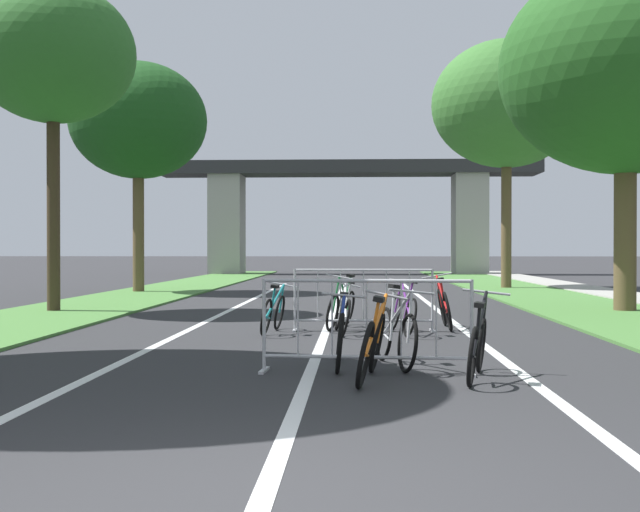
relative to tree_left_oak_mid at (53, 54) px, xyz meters
The scene contains 22 objects.
grass_verge_left 8.82m from the tree_left_oak_mid, 87.68° to the left, with size 3.05×48.92×0.05m, color #477A38.
grass_verge_right 14.77m from the tree_left_oak_mid, 29.96° to the left, with size 3.05×48.92×0.05m, color #477A38.
sidewalk_path_right 16.73m from the tree_left_oak_mid, 25.65° to the left, with size 1.71×48.92×0.08m, color #9E9B93.
lane_stripe_center 8.31m from the tree_left_oak_mid, ahead, with size 0.14×28.30×0.01m, color silver.
lane_stripe_right_lane 10.14m from the tree_left_oak_mid, ahead, with size 0.14×28.30×0.01m, color silver.
lane_stripe_left_lane 6.79m from the tree_left_oak_mid, 14.55° to the left, with size 0.14×28.30×0.01m, color silver.
overpass_bridge 27.95m from the tree_left_oak_mid, 77.46° to the left, with size 20.67×2.85×6.14m.
tree_left_oak_mid is the anchor object (origin of this frame).
tree_left_cypress_far 8.04m from the tree_left_oak_mid, 92.19° to the left, with size 4.31×4.31×7.27m.
tree_right_pine_near 12.43m from the tree_left_oak_mid, ahead, with size 5.44×5.44×7.64m.
tree_right_maple_mid 16.17m from the tree_left_oak_mid, 43.34° to the left, with size 5.17×5.17×8.60m.
crowd_barrier_nearest 11.84m from the tree_left_oak_mid, 51.30° to the right, with size 2.39×0.57×1.05m.
crowd_barrier_second 9.18m from the tree_left_oak_mid, 29.01° to the right, with size 2.37×0.47×1.05m.
bicycle_white_0 9.23m from the tree_left_oak_mid, 33.14° to the right, with size 0.51×1.67×0.89m.
bicycle_green_1 8.83m from the tree_left_oak_mid, 27.31° to the right, with size 0.56×1.70×0.97m.
bicycle_black_2 12.87m from the tree_left_oak_mid, 48.01° to the right, with size 0.66×1.63×0.94m.
bicycle_orange_3 12.33m from the tree_left_oak_mid, 52.86° to the right, with size 0.61×1.75×0.94m.
bicycle_teal_4 8.46m from the tree_left_oak_mid, 38.15° to the right, with size 0.56×1.62×0.84m.
bicycle_purple_5 9.91m from the tree_left_oak_mid, 29.39° to the right, with size 0.46×1.67×0.90m.
bicycle_silver_6 11.74m from the tree_left_oak_mid, 47.99° to the right, with size 0.67×1.66×0.96m.
bicycle_blue_7 11.43m from the tree_left_oak_mid, 51.05° to the right, with size 0.51×1.68×0.91m.
bicycle_red_8 10.16m from the tree_left_oak_mid, 21.78° to the right, with size 0.54×1.72×0.97m.
Camera 1 is at (0.52, -4.25, 1.38)m, focal length 45.89 mm.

